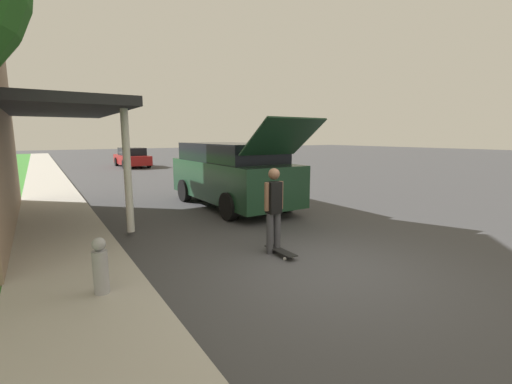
% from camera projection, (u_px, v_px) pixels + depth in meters
% --- Properties ---
extents(ground_plane, '(120.00, 120.00, 0.00)m').
position_uv_depth(ground_plane, '(325.00, 268.00, 5.75)').
color(ground_plane, '#3D3D3F').
extents(sidewalk, '(1.80, 80.00, 0.10)m').
position_uv_depth(sidewalk, '(58.00, 221.00, 8.82)').
color(sidewalk, '#ADA89E').
rests_on(sidewalk, ground_plane).
extents(suv_parked, '(2.13, 5.82, 2.63)m').
position_uv_depth(suv_parked, '(231.00, 173.00, 10.71)').
color(suv_parked, '#193823').
rests_on(suv_parked, ground_plane).
extents(car_down_street, '(1.86, 4.42, 1.38)m').
position_uv_depth(car_down_street, '(132.00, 158.00, 24.77)').
color(car_down_street, maroon).
rests_on(car_down_street, ground_plane).
extents(skateboarder, '(0.41, 0.21, 1.62)m').
position_uv_depth(skateboarder, '(274.00, 207.00, 6.39)').
color(skateboarder, '#38383D').
rests_on(skateboarder, ground_plane).
extents(skateboard, '(0.21, 0.79, 0.10)m').
position_uv_depth(skateboard, '(280.00, 251.00, 6.37)').
color(skateboard, black).
rests_on(skateboard, ground_plane).
extents(fire_hydrant, '(0.20, 0.20, 0.78)m').
position_uv_depth(fire_hydrant, '(100.00, 267.00, 4.58)').
color(fire_hydrant, '#99999E').
rests_on(fire_hydrant, sidewalk).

